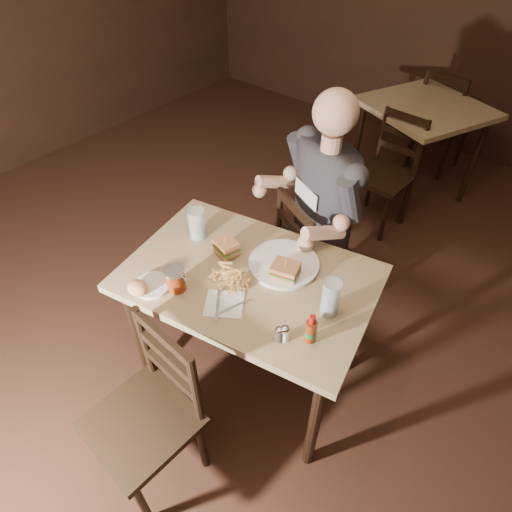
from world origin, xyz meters
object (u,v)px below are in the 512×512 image
Objects in this scene: bg_table at (424,116)px; bg_chair_far at (443,121)px; diner at (319,187)px; dinner_plate at (284,264)px; hot_sauce at (311,328)px; chair_near at (141,423)px; chair_far at (318,257)px; glass_right at (331,298)px; glass_left at (197,224)px; side_plate at (153,286)px; main_table at (249,290)px; bg_chair_near at (383,176)px; syrup_dispenser at (175,279)px.

bg_chair_far is at bearing 90.00° from bg_table.
diner reaches higher than dinner_plate.
hot_sauce is at bearing -39.04° from dinner_plate.
hot_sauce reaches higher than chair_near.
glass_right is (0.39, -0.58, 0.43)m from chair_far.
glass_left reaches higher than side_plate.
main_table is 0.40m from glass_left.
hot_sauce reaches higher than side_plate.
dinner_plate is (0.22, -2.61, 0.34)m from bg_chair_far.
chair_far is at bearing 90.00° from diner.
chair_far is (-0.01, 0.63, -0.25)m from main_table.
chair_near reaches higher than bg_table.
hot_sauce is (0.54, -1.77, 0.42)m from bg_chair_near.
glass_right is 1.10× the size of side_plate.
diner is 0.82m from hot_sauce.
dinner_plate is at bearing 12.36° from glass_left.
bg_chair_far is at bearing 100.78° from glass_right.
hot_sauce is at bearing -11.95° from glass_left.
chair_near reaches higher than bg_chair_near.
diner is at bearing 127.85° from glass_right.
glass_right is at bearing 148.34° from chair_far.
main_table is at bearing -119.47° from dinner_plate.
diner is 6.33× the size of side_plate.
glass_right is at bearing 97.02° from hot_sauce.
bg_table is 2.46m from syrup_dispenser.
chair_far is 5.60× the size of glass_left.
glass_left reaches higher than bg_chair_far.
chair_near is 0.80m from hot_sauce.
chair_far is 5.62× the size of side_plate.
chair_far is 0.79m from glass_left.
dinner_plate is 0.32m from glass_right.
bg_table is (-0.13, 2.20, 0.00)m from main_table.
bg_chair_far is 2.23m from diner.
syrup_dispenser is 0.12m from side_plate.
chair_near is 0.90× the size of diner.
syrup_dispenser is (-0.05, -1.91, 0.41)m from bg_chair_near.
side_plate is (-0.27, -0.32, 0.10)m from main_table.
bg_chair_far is at bearing 92.79° from main_table.
bg_chair_near is 6.01× the size of hot_sauce.
chair_far is 0.99× the size of chair_near.
glass_right reaches higher than chair_near.
bg_chair_near is 2.01m from side_plate.
bg_chair_near is 2.72× the size of dinner_plate.
chair_near is 2.80× the size of dinner_plate.
glass_left is (-0.35, 0.72, 0.42)m from chair_near.
bg_table is at bearing 117.65° from diner.
hot_sauce is (0.41, -0.74, 0.41)m from chair_far.
dinner_plate is at bearing 98.98° from bg_chair_far.
glass_right is 0.16m from hot_sauce.
chair_near is (0.12, -2.87, -0.25)m from bg_table.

